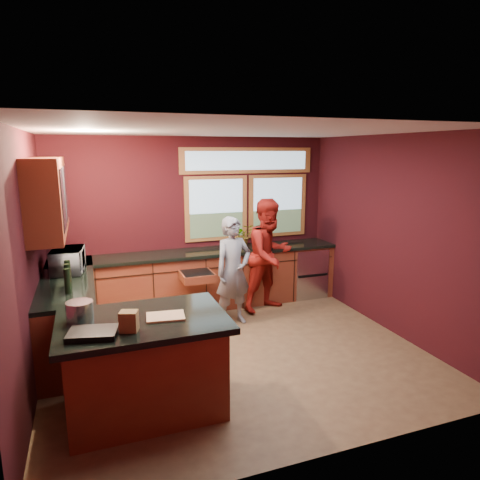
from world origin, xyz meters
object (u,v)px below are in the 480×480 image
cutting_board (166,316)px  stock_pot (80,311)px  island (145,364)px  person_grey (233,271)px  person_red (269,255)px

cutting_board → stock_pot: size_ratio=1.46×
cutting_board → island: bearing=166.0°
person_grey → stock_pot: bearing=-156.0°
island → person_grey: bearing=49.5°
person_red → cutting_board: bearing=-152.1°
island → person_grey: (1.49, 1.74, 0.31)m
island → cutting_board: bearing=-14.0°
person_red → island: bearing=-155.5°
cutting_board → person_grey: bearing=54.3°
person_grey → island: bearing=-144.5°
island → person_red: size_ratio=0.88×
person_grey → stock_pot: size_ratio=6.55×
person_grey → cutting_board: 2.21m
person_grey → person_red: size_ratio=0.89×
person_red → person_grey: bearing=-172.9°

